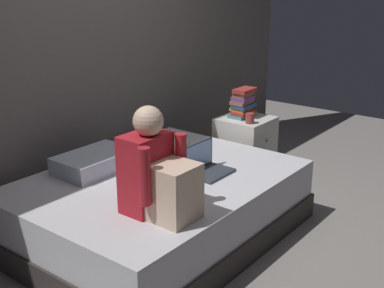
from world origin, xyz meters
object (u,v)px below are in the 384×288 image
Objects in this scene: person_sitting at (157,174)px; nightstand at (245,149)px; clothes_pile at (173,145)px; pillow at (95,162)px; book_stack at (243,104)px; mug at (250,118)px; laptop at (206,166)px; bed at (159,207)px.

nightstand is at bearing 15.27° from person_sitting.
clothes_pile is at bearing 167.33° from nightstand.
person_sitting is 1.15m from clothes_pile.
pillow is 1.79× the size of clothes_pile.
book_stack is 2.93× the size of mug.
person_sitting is at bearing -144.68° from clothes_pile.
person_sitting is 0.75m from laptop.
mug is (1.36, -0.48, 0.11)m from pillow.
clothes_pile is at bearing 35.32° from person_sitting.
nightstand is 0.39m from mug.
clothes_pile is (0.68, -0.18, -0.01)m from pillow.
book_stack is at bearing 18.99° from laptop.
book_stack is 0.85× the size of clothes_pile.
person_sitting reaches higher than book_stack.
laptop is at bearing -56.11° from pillow.
laptop is 1.21× the size of book_stack.
person_sitting reaches higher than bed.
clothes_pile is at bearing 65.77° from laptop.
person_sitting reaches higher than mug.
mug is (1.17, -0.03, 0.41)m from bed.
bed is at bearing -67.33° from pillow.
bed is at bearing -176.02° from nightstand.
clothes_pile is (0.22, 0.50, -0.00)m from laptop.
book_stack is at bearing 5.79° from bed.
clothes_pile is (-0.68, 0.30, -0.12)m from mug.
book_stack is at bearing 81.71° from nightstand.
book_stack reaches higher than mug.
book_stack is (1.74, 0.52, 0.01)m from person_sitting.
bed is at bearing -174.21° from book_stack.
pillow is 2.12× the size of book_stack.
bed is 0.57m from pillow.
bed is at bearing 41.34° from person_sitting.
person_sitting reaches higher than clothes_pile.
laptop is 3.56× the size of mug.
book_stack is at bearing -12.00° from pillow.
mug is (-0.13, -0.12, 0.34)m from nightstand.
laptop reaches higher than bed.
pillow is 1.44m from mug.
bed is 1.24m from mug.
laptop is (0.70, 0.16, -0.20)m from person_sitting.
nightstand reaches higher than bed.
nightstand is at bearing -98.29° from book_stack.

